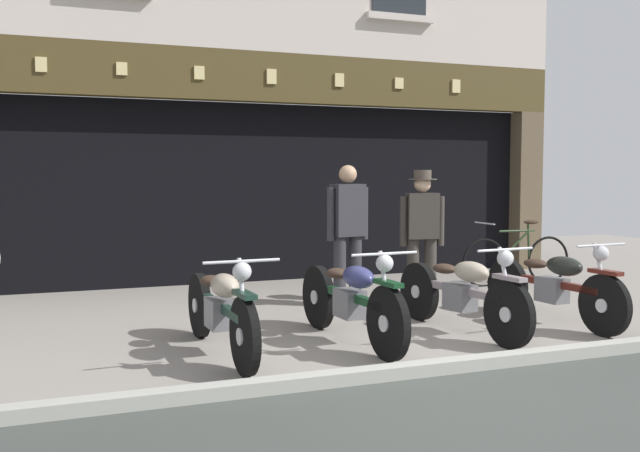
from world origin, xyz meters
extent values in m
cube|color=gray|center=(0.00, 5.00, -0.04)|extent=(21.44, 10.00, 0.08)
cube|color=#A3A398|center=(0.00, 0.08, 0.01)|extent=(21.44, 0.16, 0.18)
cube|color=black|center=(0.00, 7.30, 1.30)|extent=(8.68, 4.00, 2.60)
cube|color=brown|center=(4.50, 5.18, 1.30)|extent=(0.44, 0.36, 2.60)
cube|color=#23282D|center=(0.00, 5.55, 1.43)|extent=(8.30, 0.03, 2.18)
cube|color=#483A1C|center=(0.00, 5.12, 2.95)|extent=(9.44, 0.24, 0.70)
cube|color=#DBC684|center=(-3.03, 4.99, 2.95)|extent=(0.14, 0.03, 0.19)
cube|color=#DBC684|center=(-2.05, 4.99, 2.95)|extent=(0.14, 0.03, 0.17)
cube|color=#DBC684|center=(-1.03, 4.99, 2.95)|extent=(0.14, 0.03, 0.18)
cube|color=#DBC684|center=(-0.01, 4.99, 2.95)|extent=(0.14, 0.03, 0.21)
cube|color=#DBC684|center=(1.03, 4.99, 2.95)|extent=(0.14, 0.03, 0.19)
cube|color=#DBC684|center=(2.01, 4.99, 2.95)|extent=(0.14, 0.03, 0.16)
cube|color=#DBC684|center=(3.01, 4.99, 2.95)|extent=(0.14, 0.03, 0.21)
cube|color=beige|center=(2.01, 4.95, 3.92)|extent=(1.10, 0.12, 0.10)
cylinder|color=black|center=(-1.60, 0.56, 0.31)|extent=(0.10, 0.62, 0.62)
cylinder|color=silver|center=(-1.60, 0.56, 0.31)|extent=(0.11, 0.14, 0.14)
cylinder|color=black|center=(-1.66, 2.01, 0.31)|extent=(0.11, 0.62, 0.62)
cylinder|color=silver|center=(-1.66, 2.01, 0.31)|extent=(0.12, 0.14, 0.14)
cube|color=#183127|center=(-1.63, 1.28, 0.43)|extent=(0.12, 1.33, 0.07)
cube|color=slate|center=(-1.63, 1.28, 0.36)|extent=(0.21, 0.33, 0.26)
ellipsoid|color=#AE9F8A|center=(-1.63, 1.11, 0.63)|extent=(0.24, 0.47, 0.20)
ellipsoid|color=#38281E|center=(-1.64, 1.54, 0.61)|extent=(0.21, 0.31, 0.10)
cube|color=#183127|center=(-1.60, 0.56, 0.64)|extent=(0.11, 0.36, 0.04)
sphere|color=silver|center=(-1.61, 0.62, 0.81)|extent=(0.15, 0.15, 0.15)
cylinder|color=silver|center=(-1.61, 0.62, 0.89)|extent=(0.62, 0.05, 0.02)
cylinder|color=silver|center=(-1.60, 0.60, 0.60)|extent=(0.05, 0.23, 0.62)
cylinder|color=black|center=(-0.37, 0.56, 0.32)|extent=(0.11, 0.64, 0.64)
cylinder|color=silver|center=(-0.37, 0.56, 0.32)|extent=(0.11, 0.15, 0.14)
cylinder|color=black|center=(-0.45, 1.97, 0.32)|extent=(0.12, 0.64, 0.64)
cylinder|color=silver|center=(-0.45, 1.97, 0.32)|extent=(0.12, 0.15, 0.14)
cube|color=#133C1F|center=(-0.41, 1.27, 0.44)|extent=(0.14, 1.31, 0.07)
cube|color=slate|center=(-0.41, 1.27, 0.37)|extent=(0.22, 0.33, 0.26)
ellipsoid|color=navy|center=(-0.40, 1.10, 0.64)|extent=(0.25, 0.47, 0.20)
ellipsoid|color=#38281E|center=(-0.42, 1.52, 0.62)|extent=(0.22, 0.31, 0.10)
cube|color=#133C1F|center=(-0.37, 0.56, 0.66)|extent=(0.12, 0.37, 0.04)
sphere|color=silver|center=(-0.37, 0.62, 0.82)|extent=(0.15, 0.15, 0.15)
cylinder|color=silver|center=(-0.37, 0.62, 0.90)|extent=(0.62, 0.06, 0.02)
cylinder|color=silver|center=(-0.37, 0.60, 0.61)|extent=(0.05, 0.23, 0.62)
cylinder|color=black|center=(0.84, 0.55, 0.31)|extent=(0.13, 0.62, 0.62)
cylinder|color=silver|center=(0.84, 0.55, 0.31)|extent=(0.11, 0.15, 0.14)
cylinder|color=black|center=(0.71, 1.96, 0.31)|extent=(0.14, 0.63, 0.62)
cylinder|color=silver|center=(0.71, 1.96, 0.31)|extent=(0.12, 0.15, 0.14)
cube|color=gray|center=(0.77, 1.26, 0.43)|extent=(0.19, 1.30, 0.07)
cube|color=slate|center=(0.77, 1.26, 0.36)|extent=(0.23, 0.34, 0.26)
ellipsoid|color=tan|center=(0.79, 1.09, 0.63)|extent=(0.26, 0.48, 0.20)
ellipsoid|color=#38281E|center=(0.75, 1.51, 0.61)|extent=(0.23, 0.32, 0.10)
cube|color=gray|center=(0.84, 0.55, 0.64)|extent=(0.13, 0.37, 0.04)
sphere|color=silver|center=(0.83, 0.61, 0.81)|extent=(0.15, 0.15, 0.15)
cylinder|color=silver|center=(0.83, 0.61, 0.89)|extent=(0.62, 0.08, 0.02)
cylinder|color=silver|center=(0.84, 0.59, 0.60)|extent=(0.06, 0.24, 0.62)
cylinder|color=black|center=(1.99, 0.61, 0.30)|extent=(0.12, 0.61, 0.61)
cylinder|color=silver|center=(1.99, 0.61, 0.30)|extent=(0.11, 0.14, 0.13)
cylinder|color=black|center=(1.88, 2.02, 0.30)|extent=(0.13, 0.61, 0.61)
cylinder|color=silver|center=(1.88, 2.02, 0.30)|extent=(0.12, 0.14, 0.13)
cube|color=#511D15|center=(1.93, 1.31, 0.42)|extent=(0.17, 1.29, 0.07)
cube|color=slate|center=(1.93, 1.31, 0.35)|extent=(0.22, 0.33, 0.26)
ellipsoid|color=black|center=(1.95, 1.15, 0.62)|extent=(0.25, 0.48, 0.20)
ellipsoid|color=#38281E|center=(1.92, 1.57, 0.60)|extent=(0.22, 0.31, 0.10)
cube|color=#511D15|center=(1.99, 0.61, 0.63)|extent=(0.13, 0.37, 0.04)
sphere|color=silver|center=(1.98, 0.67, 0.80)|extent=(0.15, 0.15, 0.15)
cylinder|color=silver|center=(1.98, 0.67, 0.88)|extent=(0.62, 0.07, 0.02)
cylinder|color=silver|center=(1.98, 0.65, 0.59)|extent=(0.05, 0.25, 0.61)
cylinder|color=#2D2D33|center=(0.43, 3.03, 0.43)|extent=(0.15, 0.15, 0.86)
cylinder|color=#2D2D33|center=(0.21, 3.00, 0.43)|extent=(0.15, 0.15, 0.86)
cube|color=#2D2D33|center=(0.32, 3.01, 1.15)|extent=(0.41, 0.27, 0.62)
cube|color=silver|center=(0.31, 3.13, 1.22)|extent=(0.14, 0.04, 0.35)
cube|color=black|center=(0.30, 3.14, 1.21)|extent=(0.05, 0.02, 0.32)
cylinder|color=#2D2D33|center=(0.55, 3.05, 1.10)|extent=(0.09, 0.09, 0.63)
cylinder|color=#2D2D33|center=(0.09, 2.98, 1.10)|extent=(0.09, 0.09, 0.63)
sphere|color=tan|center=(0.32, 3.01, 1.57)|extent=(0.21, 0.21, 0.21)
cylinder|color=#38332D|center=(1.37, 2.88, 0.40)|extent=(0.15, 0.15, 0.81)
cylinder|color=#38332D|center=(1.16, 2.93, 0.40)|extent=(0.15, 0.15, 0.81)
cube|color=#38332D|center=(1.27, 2.91, 1.06)|extent=(0.42, 0.30, 0.56)
cube|color=silver|center=(1.29, 3.02, 1.13)|extent=(0.14, 0.05, 0.31)
cube|color=black|center=(1.30, 3.03, 1.12)|extent=(0.05, 0.02, 0.29)
cylinder|color=#38332D|center=(1.50, 2.86, 1.00)|extent=(0.09, 0.09, 0.61)
cylinder|color=#38332D|center=(1.04, 2.96, 1.00)|extent=(0.09, 0.09, 0.61)
sphere|color=beige|center=(1.27, 2.91, 1.45)|extent=(0.20, 0.20, 0.20)
cylinder|color=#4C4238|center=(1.27, 2.91, 1.51)|extent=(0.35, 0.35, 0.01)
cylinder|color=#4C4238|center=(1.27, 2.91, 1.57)|extent=(0.21, 0.21, 0.11)
cube|color=beige|center=(2.51, 5.40, 1.91)|extent=(0.66, 0.02, 0.98)
cube|color=#232328|center=(2.51, 5.39, 2.30)|extent=(0.66, 0.01, 0.20)
cube|color=silver|center=(3.73, 5.40, 1.89)|extent=(0.77, 0.02, 0.99)
cube|color=#1E3323|center=(3.73, 5.39, 2.29)|extent=(0.77, 0.01, 0.20)
torus|color=black|center=(2.69, 3.68, 0.33)|extent=(0.70, 0.06, 0.70)
torus|color=black|center=(3.76, 3.63, 0.33)|extent=(0.70, 0.06, 0.70)
cylinder|color=#23381E|center=(3.12, 3.66, 0.51)|extent=(0.60, 0.05, 0.50)
cylinder|color=#23381E|center=(3.22, 3.65, 0.77)|extent=(0.59, 0.05, 0.03)
cylinder|color=#23381E|center=(3.42, 3.65, 0.63)|extent=(0.06, 0.03, 0.52)
ellipsoid|color=#332319|center=(3.46, 3.65, 0.89)|extent=(0.24, 0.13, 0.06)
cylinder|color=silver|center=(2.69, 3.68, 0.89)|extent=(0.04, 0.50, 0.02)
camera|label=1|loc=(-3.01, -4.71, 1.56)|focal=39.84mm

